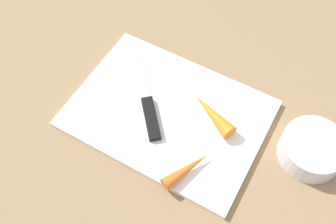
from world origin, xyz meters
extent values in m
plane|color=#8C6D4C|center=(0.00, 0.00, 0.00)|extent=(1.40, 1.40, 0.00)
cube|color=white|center=(0.00, 0.00, 0.01)|extent=(0.36, 0.26, 0.01)
cube|color=#B7B7BC|center=(0.08, -0.04, 0.01)|extent=(0.09, 0.09, 0.00)
cube|color=black|center=(0.02, 0.03, 0.02)|extent=(0.08, 0.08, 0.01)
cone|color=orange|center=(-0.09, 0.09, 0.02)|extent=(0.06, 0.10, 0.02)
cone|color=orange|center=(-0.08, -0.03, 0.03)|extent=(0.11, 0.07, 0.03)
cylinder|color=silver|center=(-0.26, -0.05, 0.02)|extent=(0.11, 0.11, 0.05)
camera|label=1|loc=(-0.19, 0.33, 0.63)|focal=41.28mm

